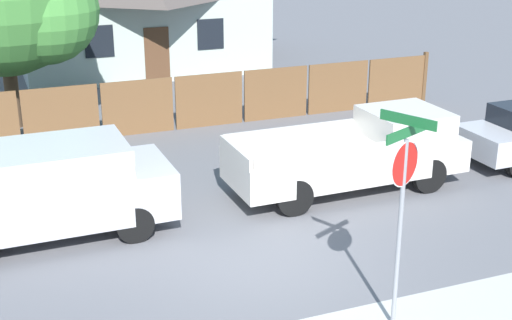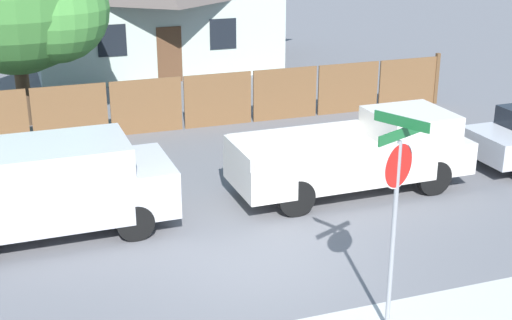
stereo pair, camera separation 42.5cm
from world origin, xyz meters
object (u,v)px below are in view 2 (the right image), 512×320
house (148,0)px  orange_pickup (360,154)px  red_suv (47,185)px  stop_sign (397,188)px

house → orange_pickup: bearing=-83.6°
house → red_suv: (-5.06, -14.99, -1.51)m
orange_pickup → stop_sign: 5.77m
orange_pickup → stop_sign: bearing=-113.6°
red_suv → stop_sign: bearing=-49.1°
red_suv → orange_pickup: bearing=-0.7°
house → red_suv: house is taller
house → stop_sign: 20.14m
stop_sign → red_suv: bearing=106.8°
house → orange_pickup: house is taller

